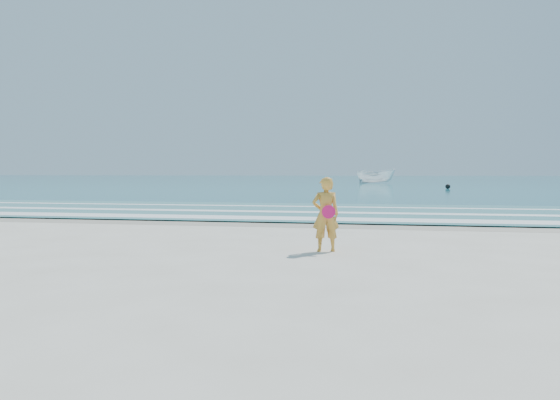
# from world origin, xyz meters

# --- Properties ---
(ground) EXTENTS (400.00, 400.00, 0.00)m
(ground) POSITION_xyz_m (0.00, 0.00, 0.00)
(ground) COLOR silver
(ground) RESTS_ON ground
(wet_sand) EXTENTS (400.00, 2.40, 0.00)m
(wet_sand) POSITION_xyz_m (0.00, 9.00, 0.00)
(wet_sand) COLOR #B2A893
(wet_sand) RESTS_ON ground
(ocean) EXTENTS (400.00, 190.00, 0.04)m
(ocean) POSITION_xyz_m (0.00, 105.00, 0.02)
(ocean) COLOR #19727F
(ocean) RESTS_ON ground
(shallow) EXTENTS (400.00, 10.00, 0.01)m
(shallow) POSITION_xyz_m (0.00, 14.00, 0.04)
(shallow) COLOR #59B7AD
(shallow) RESTS_ON ocean
(foam_near) EXTENTS (400.00, 1.40, 0.01)m
(foam_near) POSITION_xyz_m (0.00, 10.30, 0.05)
(foam_near) COLOR white
(foam_near) RESTS_ON shallow
(foam_mid) EXTENTS (400.00, 0.90, 0.01)m
(foam_mid) POSITION_xyz_m (0.00, 13.20, 0.05)
(foam_mid) COLOR white
(foam_mid) RESTS_ON shallow
(foam_far) EXTENTS (400.00, 0.60, 0.01)m
(foam_far) POSITION_xyz_m (0.00, 16.50, 0.05)
(foam_far) COLOR white
(foam_far) RESTS_ON shallow
(boat) EXTENTS (5.14, 2.29, 1.93)m
(boat) POSITION_xyz_m (0.94, 65.22, 1.01)
(boat) COLOR white
(boat) RESTS_ON ocean
(buoy) EXTENTS (0.45, 0.45, 0.45)m
(buoy) POSITION_xyz_m (7.83, 43.59, 0.26)
(buoy) COLOR black
(buoy) RESTS_ON ocean
(woman) EXTENTS (0.62, 0.49, 1.51)m
(woman) POSITION_xyz_m (1.27, 3.34, 0.75)
(woman) COLOR gold
(woman) RESTS_ON ground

